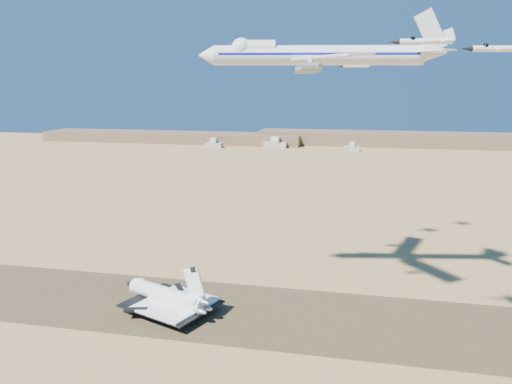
% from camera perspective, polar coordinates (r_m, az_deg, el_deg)
% --- Properties ---
extents(ground, '(1200.00, 1200.00, 0.00)m').
position_cam_1_polar(ground, '(192.14, -4.84, -13.22)').
color(ground, tan).
rests_on(ground, ground).
extents(runway, '(600.00, 50.00, 0.06)m').
position_cam_1_polar(runway, '(192.13, -4.84, -13.21)').
color(runway, '#4F3C27').
rests_on(runway, ground).
extents(ridgeline, '(960.00, 90.00, 18.00)m').
position_cam_1_polar(ridgeline, '(697.35, 13.08, 5.74)').
color(ridgeline, brown).
rests_on(ridgeline, ground).
extents(hangars, '(200.50, 29.50, 30.00)m').
position_cam_1_polar(hangars, '(659.10, 1.78, 5.45)').
color(hangars, beige).
rests_on(hangars, ground).
extents(shuttle, '(41.82, 34.64, 20.34)m').
position_cam_1_polar(shuttle, '(191.16, -10.19, -11.72)').
color(shuttle, white).
rests_on(shuttle, runway).
extents(carrier_747, '(86.82, 65.97, 21.55)m').
position_cam_1_polar(carrier_747, '(181.44, 6.26, 15.29)').
color(carrier_747, white).
extents(crew_a, '(0.55, 0.68, 1.63)m').
position_cam_1_polar(crew_a, '(183.65, -8.73, -14.29)').
color(crew_a, '#EA590D').
rests_on(crew_a, runway).
extents(crew_b, '(0.87, 0.88, 1.61)m').
position_cam_1_polar(crew_b, '(183.52, -9.51, -14.34)').
color(crew_b, '#EA590D').
rests_on(crew_b, runway).
extents(crew_c, '(1.02, 1.05, 1.66)m').
position_cam_1_polar(crew_c, '(183.94, -8.80, -14.24)').
color(crew_c, '#EA590D').
rests_on(crew_c, runway).
extents(chase_jet_a, '(16.11, 8.63, 4.01)m').
position_cam_1_polar(chase_jet_a, '(136.89, 18.69, 16.02)').
color(chase_jet_a, white).
extents(chase_jet_b, '(14.90, 8.61, 3.79)m').
position_cam_1_polar(chase_jet_b, '(128.26, 25.82, 14.55)').
color(chase_jet_b, white).
extents(chase_jet_c, '(14.37, 8.07, 3.60)m').
position_cam_1_polar(chase_jet_c, '(230.49, 11.26, 13.95)').
color(chase_jet_c, white).
extents(chase_jet_d, '(13.78, 7.70, 3.45)m').
position_cam_1_polar(chase_jet_d, '(249.30, 16.24, 13.90)').
color(chase_jet_d, white).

